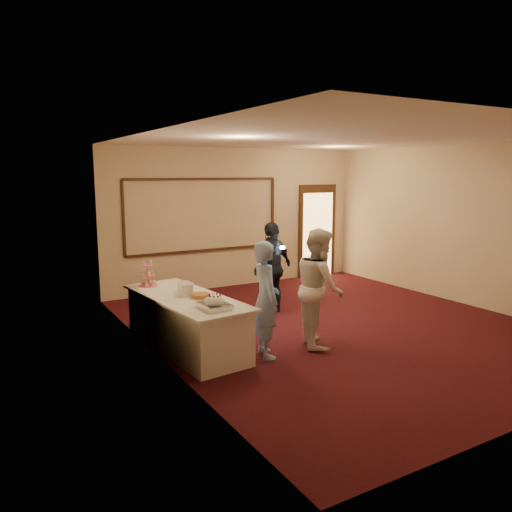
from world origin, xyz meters
The scene contains 14 objects.
floor centered at (0.00, 0.00, 0.00)m, with size 7.00×7.00×0.00m, color black.
room_walls centered at (0.00, 0.00, 2.03)m, with size 6.04×7.04×3.02m.
wall_molding centered at (-0.80, 3.47, 1.60)m, with size 3.45×0.04×1.55m.
doorway centered at (2.15, 3.45, 1.08)m, with size 1.05×0.07×2.20m.
buffet_table centered at (-2.55, 0.22, 0.39)m, with size 1.15×2.42×0.77m.
pavlova_tray centered at (-2.47, -0.55, 0.84)m, with size 0.35×0.48×0.17m.
cupcake_stand centered at (-2.80, 1.11, 0.92)m, with size 0.29×0.29×0.42m.
plate_stack_a centered at (-2.52, 0.24, 0.86)m, with size 0.21×0.21×0.17m.
plate_stack_b centered at (-2.47, 0.48, 0.85)m, with size 0.18×0.18×0.15m.
tart centered at (-2.41, 0.02, 0.80)m, with size 0.31×0.31×0.06m.
man centered at (-1.72, -0.57, 0.79)m, with size 0.58×0.38×1.59m, color #94B6F2.
woman centered at (-0.81, -0.55, 0.85)m, with size 0.83×0.65×1.70m, color white.
guest centered at (-0.49, 1.23, 0.81)m, with size 0.95×0.40×1.63m, color black.
camera_flash centered at (-0.43, 1.00, 1.20)m, with size 0.07×0.04×0.05m, color white.
Camera 1 is at (-5.08, -6.15, 2.47)m, focal length 35.00 mm.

